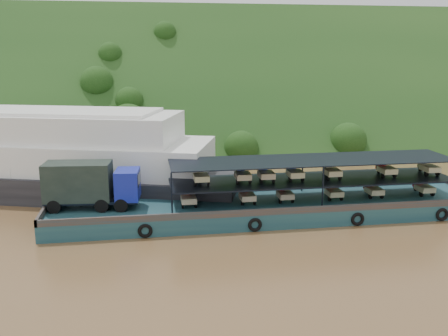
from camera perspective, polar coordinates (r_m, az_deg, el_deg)
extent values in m
plane|color=brown|center=(41.37, 3.41, -5.16)|extent=(160.00, 160.00, 0.00)
cube|color=#153814|center=(75.93, -2.49, 3.30)|extent=(140.00, 39.60, 39.60)
cube|color=#143847|center=(40.70, 5.22, -4.61)|extent=(35.00, 7.00, 1.20)
cube|color=#592D19|center=(43.62, 4.14, -2.21)|extent=(35.00, 0.20, 0.50)
cube|color=#592D19|center=(37.31, 6.54, -4.93)|extent=(35.00, 0.20, 0.50)
cube|color=#592D19|center=(39.97, -19.78, -4.41)|extent=(0.20, 7.00, 0.50)
torus|color=black|center=(36.16, -9.00, -7.12)|extent=(1.06, 0.26, 1.06)
torus|color=black|center=(36.99, 3.56, -6.50)|extent=(1.06, 0.26, 1.06)
torus|color=black|center=(39.46, 15.03, -5.67)|extent=(1.06, 0.26, 1.06)
torus|color=black|center=(42.75, 23.66, -4.89)|extent=(1.06, 0.26, 1.06)
cylinder|color=black|center=(39.38, -18.85, -4.19)|extent=(1.06, 0.46, 1.03)
cylinder|color=black|center=(41.39, -18.09, -3.31)|extent=(1.06, 0.46, 1.03)
cylinder|color=black|center=(38.60, -13.81, -4.20)|extent=(1.06, 0.46, 1.03)
cylinder|color=black|center=(40.65, -13.29, -3.30)|extent=(1.06, 0.46, 1.03)
cylinder|color=black|center=(38.37, -11.68, -4.20)|extent=(1.06, 0.46, 1.03)
cylinder|color=black|center=(40.43, -11.27, -3.28)|extent=(1.06, 0.46, 1.03)
cube|color=black|center=(39.73, -14.73, -3.53)|extent=(7.21, 2.94, 0.21)
cube|color=#162199|center=(38.98, -10.95, -1.84)|extent=(1.99, 2.64, 2.27)
cube|color=black|center=(38.77, -9.69, -1.23)|extent=(0.26, 2.06, 0.93)
cube|color=black|center=(39.56, -16.32, -1.45)|extent=(5.17, 2.95, 2.89)
cube|color=black|center=(41.06, 10.03, -1.32)|extent=(23.00, 5.00, 0.12)
cube|color=black|center=(40.69, 10.12, 0.92)|extent=(23.00, 5.00, 0.08)
cylinder|color=black|center=(36.49, -6.00, -3.04)|extent=(0.12, 0.12, 3.30)
cylinder|color=black|center=(41.31, -6.40, -1.12)|extent=(0.12, 0.12, 3.30)
cylinder|color=black|center=(38.80, 11.23, -2.24)|extent=(0.12, 0.12, 3.30)
cylinder|color=black|center=(43.36, 8.95, -0.52)|extent=(0.12, 0.12, 3.30)
cylinder|color=black|center=(48.15, 22.08, 0.03)|extent=(0.12, 0.12, 3.30)
cylinder|color=black|center=(40.37, -4.24, -3.46)|extent=(0.12, 0.52, 0.52)
cylinder|color=black|center=(38.62, -4.75, -4.25)|extent=(0.14, 0.52, 0.52)
cylinder|color=black|center=(38.70, -3.27, -4.18)|extent=(0.14, 0.52, 0.52)
cube|color=beige|center=(38.89, -4.06, -3.59)|extent=(1.15, 1.50, 0.44)
cube|color=red|center=(39.94, -4.22, -2.87)|extent=(0.55, 0.80, 0.80)
cube|color=red|center=(39.61, -4.21, -2.25)|extent=(0.50, 0.10, 0.10)
cylinder|color=black|center=(41.01, 2.27, -3.17)|extent=(0.12, 0.52, 0.52)
cylinder|color=black|center=(39.22, 2.07, -3.93)|extent=(0.14, 0.52, 0.52)
cylinder|color=black|center=(39.42, 3.50, -3.86)|extent=(0.14, 0.52, 0.52)
cube|color=beige|center=(39.55, 2.69, -3.28)|extent=(1.15, 1.50, 0.44)
cube|color=red|center=(40.58, 2.36, -2.58)|extent=(0.55, 0.80, 0.80)
cube|color=red|center=(40.26, 2.42, -1.98)|extent=(0.50, 0.10, 0.10)
cylinder|color=black|center=(41.71, 6.45, -2.96)|extent=(0.12, 0.52, 0.52)
cylinder|color=black|center=(39.92, 6.44, -3.70)|extent=(0.14, 0.52, 0.52)
cylinder|color=black|center=(40.19, 7.82, -3.63)|extent=(0.14, 0.52, 0.52)
cube|color=tan|center=(40.28, 7.01, -3.06)|extent=(1.15, 1.50, 0.44)
cube|color=red|center=(41.29, 6.57, -2.38)|extent=(0.55, 0.80, 0.80)
cube|color=red|center=(40.98, 6.67, -1.78)|extent=(0.50, 0.10, 0.10)
cylinder|color=black|center=(42.98, 11.74, -2.68)|extent=(0.12, 0.52, 0.52)
cylinder|color=black|center=(41.19, 11.97, -3.38)|extent=(0.14, 0.52, 0.52)
cylinder|color=black|center=(41.55, 13.26, -3.30)|extent=(0.14, 0.52, 0.52)
cube|color=#B8B382|center=(41.59, 12.47, -2.76)|extent=(1.15, 1.50, 0.44)
cube|color=red|center=(42.57, 11.92, -2.11)|extent=(0.55, 0.80, 0.80)
cube|color=red|center=(42.26, 12.04, -1.53)|extent=(0.50, 0.10, 0.10)
cylinder|color=black|center=(44.32, 15.97, -2.43)|extent=(0.12, 0.52, 0.52)
cylinder|color=black|center=(42.55, 16.38, -3.10)|extent=(0.14, 0.52, 0.52)
cylinder|color=black|center=(42.99, 17.58, -3.02)|extent=(0.14, 0.52, 0.52)
cube|color=#CAC08E|center=(42.98, 16.81, -2.50)|extent=(1.15, 1.50, 0.44)
cube|color=#B7120C|center=(43.93, 16.18, -1.88)|extent=(0.55, 0.80, 0.80)
cube|color=#B7120C|center=(43.63, 16.33, -1.31)|extent=(0.50, 0.10, 0.10)
cylinder|color=black|center=(46.40, 21.04, -2.12)|extent=(0.12, 0.52, 0.52)
cylinder|color=black|center=(44.66, 21.62, -2.74)|extent=(0.14, 0.52, 0.52)
cylinder|color=black|center=(45.17, 22.71, -2.67)|extent=(0.14, 0.52, 0.52)
cube|color=#C9C18E|center=(45.11, 21.98, -2.17)|extent=(1.15, 1.50, 0.44)
cube|color=#B90C16|center=(46.02, 21.27, -1.59)|extent=(0.55, 0.80, 0.80)
cube|color=#B90C16|center=(45.74, 21.45, -1.05)|extent=(0.50, 0.10, 0.10)
cylinder|color=black|center=(40.01, -2.86, -1.04)|extent=(0.12, 0.52, 0.52)
cylinder|color=black|center=(38.22, -3.30, -1.72)|extent=(0.14, 0.52, 0.52)
cylinder|color=black|center=(38.33, -1.82, -1.66)|extent=(0.14, 0.52, 0.52)
cube|color=beige|center=(38.53, -2.62, -1.07)|extent=(1.15, 1.50, 0.44)
cube|color=beige|center=(39.59, -2.82, -0.42)|extent=(0.55, 0.80, 0.80)
cube|color=beige|center=(39.28, -2.79, 0.22)|extent=(0.50, 0.10, 0.10)
cylinder|color=black|center=(40.48, 1.76, -0.86)|extent=(0.12, 0.52, 0.52)
cylinder|color=black|center=(38.68, 1.54, -1.53)|extent=(0.14, 0.52, 0.52)
cylinder|color=black|center=(38.87, 2.99, -1.46)|extent=(0.14, 0.52, 0.52)
cube|color=tan|center=(39.02, 2.17, -0.88)|extent=(1.15, 1.50, 0.44)
cube|color=#193798|center=(40.07, 1.85, -0.24)|extent=(0.55, 0.80, 0.80)
cube|color=#193798|center=(39.77, 1.91, 0.39)|extent=(0.50, 0.10, 0.10)
cylinder|color=black|center=(41.48, 7.54, -0.63)|extent=(0.12, 0.52, 0.52)
cylinder|color=black|center=(39.67, 7.58, -1.26)|extent=(0.14, 0.52, 0.52)
cylinder|color=black|center=(39.96, 8.96, -1.20)|extent=(0.14, 0.52, 0.52)
cube|color=beige|center=(40.06, 8.14, -0.64)|extent=(1.15, 1.50, 0.44)
cube|color=#1B42A3|center=(41.08, 7.68, -0.02)|extent=(0.55, 0.80, 0.80)
cube|color=#1B42A3|center=(40.79, 7.78, 0.60)|extent=(0.50, 0.10, 0.10)
cylinder|color=black|center=(42.47, 11.56, -0.46)|extent=(0.12, 0.52, 0.52)
cylinder|color=black|center=(40.66, 11.79, -1.07)|extent=(0.14, 0.52, 0.52)
cylinder|color=black|center=(41.02, 13.09, -1.01)|extent=(0.14, 0.52, 0.52)
cube|color=beige|center=(41.08, 12.29, -0.47)|extent=(1.15, 1.50, 0.44)
cube|color=#CABC8F|center=(42.08, 11.74, 0.13)|extent=(0.55, 0.80, 0.80)
cube|color=#CABC8F|center=(41.79, 11.87, 0.74)|extent=(0.50, 0.10, 0.10)
cylinder|color=black|center=(44.34, 17.27, -0.22)|extent=(0.12, 0.52, 0.52)
cylinder|color=black|center=(42.55, 17.73, -0.80)|extent=(0.14, 0.52, 0.52)
cylinder|color=black|center=(43.01, 18.92, -0.74)|extent=(0.14, 0.52, 0.52)
cube|color=beige|center=(43.00, 18.15, -0.22)|extent=(1.15, 1.50, 0.44)
cube|color=#A90B0B|center=(43.96, 17.49, 0.35)|extent=(0.55, 0.80, 0.80)
cube|color=#A90B0B|center=(43.69, 17.65, 0.93)|extent=(0.50, 0.10, 0.10)
cylinder|color=black|center=(46.15, 21.52, -0.04)|extent=(0.12, 0.52, 0.52)
cylinder|color=black|center=(44.39, 22.13, -0.58)|extent=(0.14, 0.52, 0.52)
cylinder|color=black|center=(44.92, 23.22, -0.53)|extent=(0.14, 0.52, 0.52)
cube|color=beige|center=(44.87, 22.49, -0.03)|extent=(1.15, 1.50, 0.44)
cube|color=#BAB483|center=(45.79, 21.76, 0.51)|extent=(0.55, 0.80, 0.80)
cube|color=#BAB483|center=(45.52, 21.94, 1.07)|extent=(0.50, 0.10, 0.10)
cylinder|color=black|center=(40.87, 4.35, -0.76)|extent=(0.12, 0.52, 0.52)
cylinder|color=black|center=(39.06, 4.25, -1.41)|extent=(0.14, 0.52, 0.52)
cylinder|color=black|center=(39.30, 5.67, -1.35)|extent=(0.14, 0.52, 0.52)
cube|color=tan|center=(39.43, 4.85, -0.78)|extent=(1.15, 1.50, 0.44)
cube|color=#193798|center=(40.47, 4.47, -0.14)|extent=(0.55, 0.80, 0.80)
cube|color=#193798|center=(40.17, 4.55, 0.49)|extent=(0.50, 0.10, 0.10)
cube|color=black|center=(50.59, -20.53, -1.21)|extent=(39.71, 21.09, 2.32)
cube|color=white|center=(50.06, -20.76, 1.57)|extent=(33.90, 18.39, 2.70)
cube|color=white|center=(49.64, -21.00, 4.52)|extent=(28.09, 15.68, 2.51)
cube|color=white|center=(49.47, -21.13, 6.12)|extent=(24.12, 13.57, 0.29)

